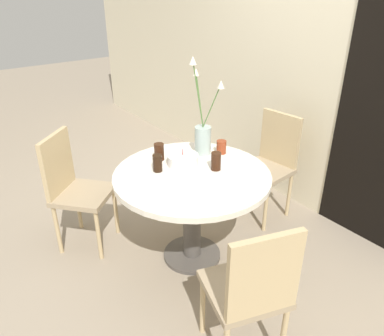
{
  "coord_description": "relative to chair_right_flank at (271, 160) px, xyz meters",
  "views": [
    {
      "loc": [
        1.84,
        -1.38,
        1.95
      ],
      "look_at": [
        0.0,
        0.0,
        0.78
      ],
      "focal_mm": 35.0,
      "sensor_mm": 36.0,
      "label": 1
    }
  ],
  "objects": [
    {
      "name": "ground_plane",
      "position": [
        0.09,
        -0.93,
        -0.53
      ],
      "size": [
        16.0,
        16.0,
        0.0
      ],
      "primitive_type": "plane",
      "color": "gray"
    },
    {
      "name": "wall_back",
      "position": [
        0.09,
        0.4,
        0.77
      ],
      "size": [
        8.0,
        0.05,
        2.6
      ],
      "color": "beige",
      "rests_on": "ground_plane"
    },
    {
      "name": "dining_table",
      "position": [
        0.09,
        -0.93,
        0.05
      ],
      "size": [
        1.1,
        1.1,
        0.74
      ],
      "color": "silver",
      "rests_on": "ground_plane"
    },
    {
      "name": "chair_right_flank",
      "position": [
        0.0,
        0.0,
        0.0
      ],
      "size": [
        0.44,
        0.44,
        0.94
      ],
      "rotation": [
        0.0,
        0.0,
        0.1
      ],
      "color": "#9E896B",
      "rests_on": "ground_plane"
    },
    {
      "name": "chair_left_flank",
      "position": [
        -0.61,
        -1.55,
        0.0
      ],
      "size": [
        0.56,
        0.56,
        0.94
      ],
      "rotation": [
        0.0,
        0.0,
        2.29
      ],
      "color": "#9E896B",
      "rests_on": "ground_plane"
    },
    {
      "name": "chair_far_back",
      "position": [
        0.98,
        -1.22,
        0.0
      ],
      "size": [
        0.5,
        0.5,
        0.94
      ],
      "rotation": [
        0.0,
        0.0,
        4.4
      ],
      "color": "#9E896B",
      "rests_on": "ground_plane"
    },
    {
      "name": "birthday_cake",
      "position": [
        -0.05,
        -0.9,
        0.24
      ],
      "size": [
        0.23,
        0.23,
        0.12
      ],
      "color": "white",
      "rests_on": "dining_table"
    },
    {
      "name": "flower_vase",
      "position": [
        -0.12,
        -0.67,
        0.37
      ],
      "size": [
        0.25,
        0.18,
        0.74
      ],
      "color": "#9EB2AD",
      "rests_on": "dining_table"
    },
    {
      "name": "side_plate",
      "position": [
        0.31,
        -0.89,
        0.21
      ],
      "size": [
        0.22,
        0.22,
        0.01
      ],
      "color": "white",
      "rests_on": "dining_table"
    },
    {
      "name": "drink_glass_0",
      "position": [
        0.15,
        -0.76,
        0.27
      ],
      "size": [
        0.07,
        0.07,
        0.13
      ],
      "color": "#33190C",
      "rests_on": "dining_table"
    },
    {
      "name": "drink_glass_1",
      "position": [
        -0.23,
        -0.99,
        0.26
      ],
      "size": [
        0.07,
        0.07,
        0.13
      ],
      "color": "#33190C",
      "rests_on": "dining_table"
    },
    {
      "name": "drink_glass_2",
      "position": [
        -0.08,
        -1.1,
        0.26
      ],
      "size": [
        0.07,
        0.07,
        0.12
      ],
      "color": "black",
      "rests_on": "dining_table"
    },
    {
      "name": "drink_glass_3",
      "position": [
        -0.04,
        -0.55,
        0.25
      ],
      "size": [
        0.08,
        0.08,
        0.1
      ],
      "color": "maroon",
      "rests_on": "dining_table"
    }
  ]
}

